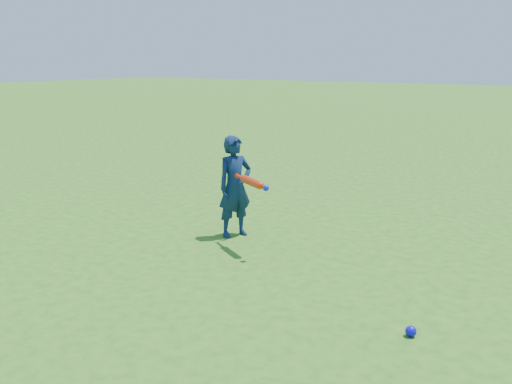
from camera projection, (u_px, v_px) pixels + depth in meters
ground at (234, 248)px, 5.72m from camera, size 80.00×80.00×0.00m
child at (235, 187)px, 6.01m from camera, size 0.39×0.46×1.08m
ground_ball_blue at (411, 331)px, 3.90m from camera, size 0.08×0.08×0.08m
bat_swing at (253, 183)px, 5.50m from camera, size 0.60×0.37×0.08m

